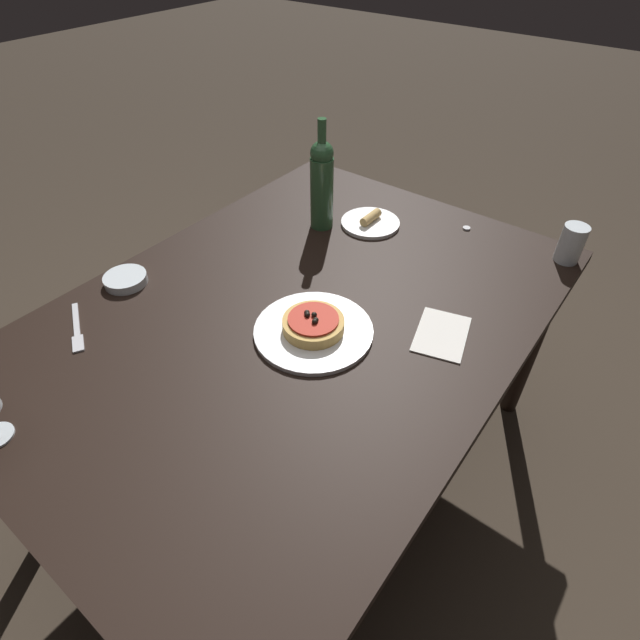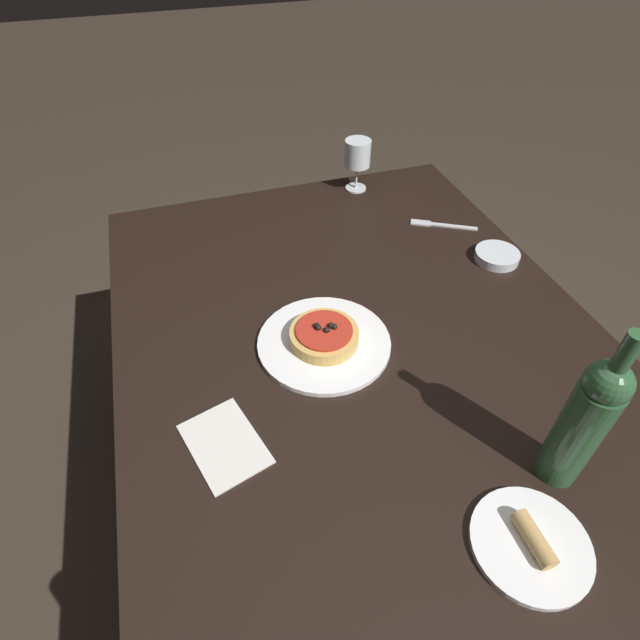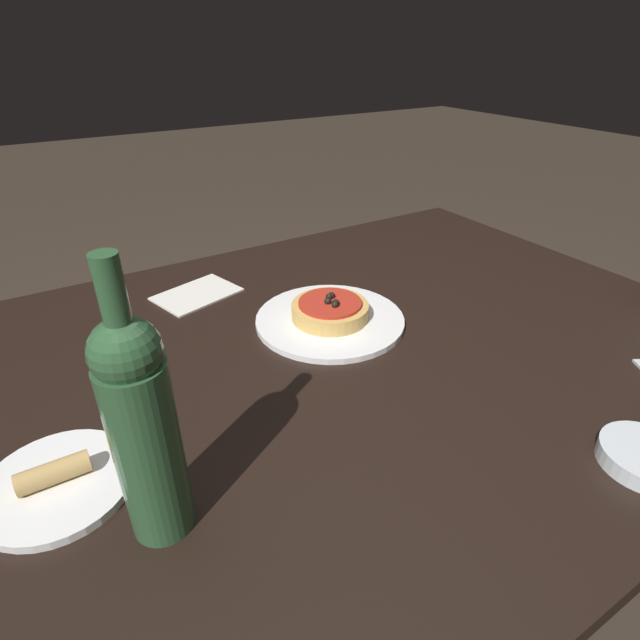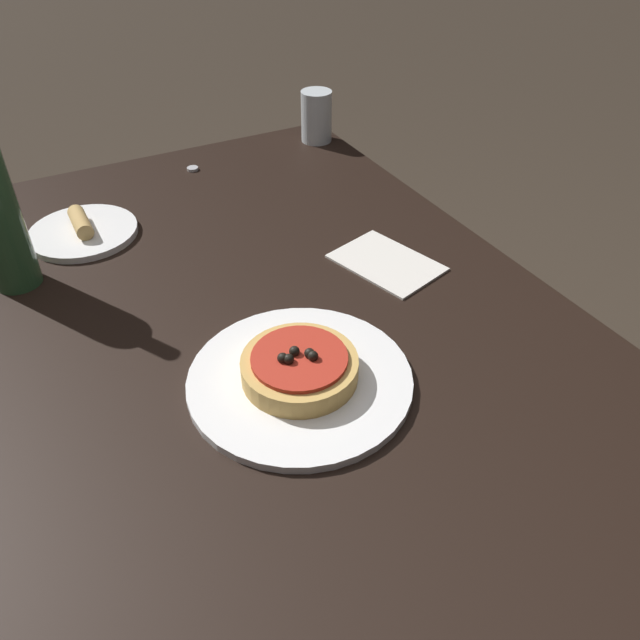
{
  "view_description": "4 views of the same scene",
  "coord_description": "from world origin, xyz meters",
  "px_view_note": "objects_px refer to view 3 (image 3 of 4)",
  "views": [
    {
      "loc": [
        0.76,
        0.66,
        1.58
      ],
      "look_at": [
        0.02,
        0.1,
        0.76
      ],
      "focal_mm": 28.0,
      "sensor_mm": 36.0,
      "label": 1
    },
    {
      "loc": [
        -0.69,
        0.34,
        1.54
      ],
      "look_at": [
        0.1,
        0.08,
        0.75
      ],
      "focal_mm": 28.0,
      "sensor_mm": 36.0,
      "label": 2
    },
    {
      "loc": [
        -0.43,
        -0.64,
        1.24
      ],
      "look_at": [
        -0.01,
        0.04,
        0.78
      ],
      "focal_mm": 28.0,
      "sensor_mm": 36.0,
      "label": 3
    },
    {
      "loc": [
        0.58,
        -0.17,
        1.31
      ],
      "look_at": [
        0.05,
        0.12,
        0.83
      ],
      "focal_mm": 35.0,
      "sensor_mm": 36.0,
      "label": 4
    }
  ],
  "objects_px": {
    "dining_table": "(336,380)",
    "side_plate": "(57,482)",
    "dinner_plate": "(330,320)",
    "pizza": "(330,310)",
    "wine_bottle": "(143,427)"
  },
  "relations": [
    {
      "from": "wine_bottle",
      "to": "side_plate",
      "type": "distance_m",
      "value": 0.21
    },
    {
      "from": "dining_table",
      "to": "dinner_plate",
      "type": "height_order",
      "value": "dinner_plate"
    },
    {
      "from": "side_plate",
      "to": "pizza",
      "type": "bearing_deg",
      "value": 18.33
    },
    {
      "from": "dinner_plate",
      "to": "side_plate",
      "type": "height_order",
      "value": "side_plate"
    },
    {
      "from": "dining_table",
      "to": "wine_bottle",
      "type": "xyz_separation_m",
      "value": [
        -0.38,
        -0.21,
        0.22
      ]
    },
    {
      "from": "dinner_plate",
      "to": "side_plate",
      "type": "xyz_separation_m",
      "value": [
        -0.52,
        -0.17,
        0.0
      ]
    },
    {
      "from": "dining_table",
      "to": "side_plate",
      "type": "distance_m",
      "value": 0.5
    },
    {
      "from": "wine_bottle",
      "to": "side_plate",
      "type": "relative_size",
      "value": 1.8
    },
    {
      "from": "dining_table",
      "to": "side_plate",
      "type": "relative_size",
      "value": 7.96
    },
    {
      "from": "wine_bottle",
      "to": "dining_table",
      "type": "bearing_deg",
      "value": 28.43
    },
    {
      "from": "dinner_plate",
      "to": "wine_bottle",
      "type": "height_order",
      "value": "wine_bottle"
    },
    {
      "from": "dinner_plate",
      "to": "pizza",
      "type": "xyz_separation_m",
      "value": [
        0.0,
        -0.0,
        0.02
      ]
    },
    {
      "from": "pizza",
      "to": "wine_bottle",
      "type": "relative_size",
      "value": 0.44
    },
    {
      "from": "dining_table",
      "to": "pizza",
      "type": "bearing_deg",
      "value": 64.97
    },
    {
      "from": "dinner_plate",
      "to": "side_plate",
      "type": "bearing_deg",
      "value": -161.66
    }
  ]
}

